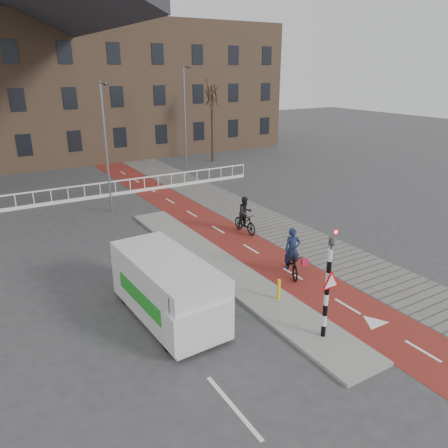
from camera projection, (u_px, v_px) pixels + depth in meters
ground at (296, 305)px, 15.38m from camera, size 120.00×120.00×0.00m
bike_lane at (200, 219)px, 24.17m from camera, size 2.50×60.00×0.01m
sidewalk at (242, 211)px, 25.53m from camera, size 3.00×60.00×0.01m
curb_island at (221, 266)px, 18.25m from camera, size 1.80×16.00×0.12m
traffic_signal at (328, 281)px, 12.79m from camera, size 0.80×0.80×3.68m
bollard at (279, 289)px, 15.43m from camera, size 0.12×0.12×0.76m
cyclist_near at (292, 259)px, 17.47m from camera, size 1.38×1.97×1.95m
cyclist_far at (245, 218)px, 21.90m from camera, size 0.82×1.75×1.87m
van at (167, 287)px, 14.31m from camera, size 2.19×4.99×2.11m
railing at (52, 200)px, 26.56m from camera, size 28.00×0.10×0.99m
townhouse_row at (30, 69)px, 37.09m from camera, size 46.00×10.00×15.90m
tree_right at (212, 124)px, 37.92m from camera, size 0.22×0.22×6.48m
streetlight_near at (106, 150)px, 24.10m from camera, size 0.12×0.12×7.24m
streetlight_right at (185, 119)px, 35.04m from camera, size 0.12×0.12×8.06m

